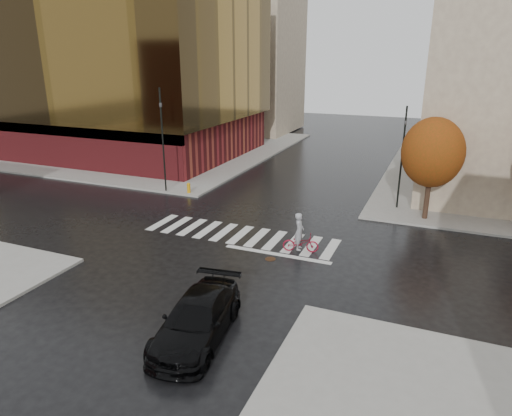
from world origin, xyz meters
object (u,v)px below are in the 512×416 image
at_px(traffic_light_ne, 402,152).
at_px(fire_hydrant, 189,187).
at_px(traffic_light_nw, 162,133).
at_px(cyclist, 300,239).
at_px(sedan, 197,319).

bearing_deg(traffic_light_ne, fire_hydrant, -7.49).
xyz_separation_m(traffic_light_nw, traffic_light_ne, (17.08, 2.70, -0.59)).
bearing_deg(fire_hydrant, traffic_light_ne, 9.37).
xyz_separation_m(cyclist, traffic_light_nw, (-13.01, 6.75, 3.90)).
height_order(sedan, traffic_light_nw, traffic_light_nw).
xyz_separation_m(cyclist, fire_hydrant, (-11.07, 6.95, -0.16)).
bearing_deg(traffic_light_ne, cyclist, 49.84).
distance_m(traffic_light_nw, fire_hydrant, 4.50).
bearing_deg(cyclist, traffic_light_ne, -37.07).
height_order(traffic_light_nw, fire_hydrant, traffic_light_nw).
relative_size(sedan, fire_hydrant, 6.96).
distance_m(sedan, traffic_light_nw, 20.19).
distance_m(cyclist, fire_hydrant, 13.08).
height_order(traffic_light_ne, fire_hydrant, traffic_light_ne).
height_order(traffic_light_nw, traffic_light_ne, traffic_light_nw).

